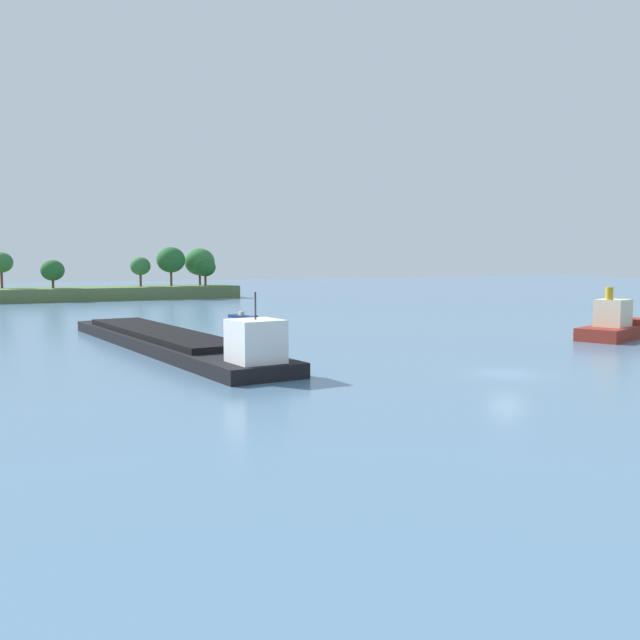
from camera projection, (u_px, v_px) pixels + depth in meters
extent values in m
plane|color=slate|center=(507.00, 374.00, 47.45)|extent=(400.00, 400.00, 0.00)
cube|color=#566B3D|center=(66.00, 294.00, 129.08)|extent=(63.22, 12.13, 2.33)
cylinder|color=#513823|center=(2.00, 280.00, 125.71)|extent=(0.44, 0.44, 2.99)
ellipsoid|color=#2D6B33|center=(1.00, 262.00, 125.43)|extent=(4.08, 4.08, 3.67)
cylinder|color=#513823|center=(53.00, 284.00, 126.12)|extent=(0.44, 0.44, 1.56)
ellipsoid|color=#235B28|center=(53.00, 270.00, 125.90)|extent=(4.14, 4.14, 3.73)
cylinder|color=#513823|center=(141.00, 280.00, 133.37)|extent=(0.44, 0.44, 2.36)
ellipsoid|color=#2D6B33|center=(140.00, 266.00, 133.13)|extent=(3.79, 3.79, 3.41)
cylinder|color=#513823|center=(171.00, 279.00, 135.20)|extent=(0.44, 0.44, 2.88)
ellipsoid|color=#235B28|center=(171.00, 260.00, 134.88)|extent=(5.44, 5.44, 4.89)
cylinder|color=#513823|center=(200.00, 280.00, 139.42)|extent=(0.44, 0.44, 2.28)
ellipsoid|color=#2D6B33|center=(200.00, 262.00, 139.10)|extent=(5.93, 5.93, 5.34)
cylinder|color=#513823|center=(205.00, 280.00, 138.14)|extent=(0.44, 0.44, 2.01)
ellipsoid|color=#235B28|center=(205.00, 267.00, 137.91)|extent=(4.08, 4.08, 3.67)
cube|color=navy|center=(243.00, 317.00, 90.71)|extent=(2.44, 5.61, 0.38)
cube|color=beige|center=(241.00, 313.00, 90.99)|extent=(0.69, 0.63, 0.50)
cube|color=black|center=(256.00, 318.00, 88.48)|extent=(0.38, 0.35, 0.56)
cube|color=black|center=(165.00, 343.00, 60.43)|extent=(9.69, 39.24, 1.02)
cube|color=black|center=(159.00, 333.00, 61.63)|extent=(7.62, 27.56, 0.50)
cube|color=white|center=(256.00, 341.00, 45.70)|extent=(3.42, 3.51, 2.80)
cylinder|color=#333338|center=(255.00, 306.00, 45.50)|extent=(0.12, 0.12, 1.80)
cube|color=black|center=(105.00, 324.00, 76.51)|extent=(4.30, 1.34, 0.92)
cube|color=maroon|center=(613.00, 333.00, 67.79)|extent=(9.97, 6.97, 1.23)
cube|color=maroon|center=(626.00, 321.00, 70.04)|extent=(3.67, 4.25, 0.60)
cube|color=beige|center=(613.00, 313.00, 67.40)|extent=(3.91, 3.55, 2.60)
cylinder|color=gold|center=(609.00, 294.00, 66.46)|extent=(0.70, 0.70, 1.20)
cylinder|color=black|center=(631.00, 328.00, 71.18)|extent=(0.53, 0.76, 0.70)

